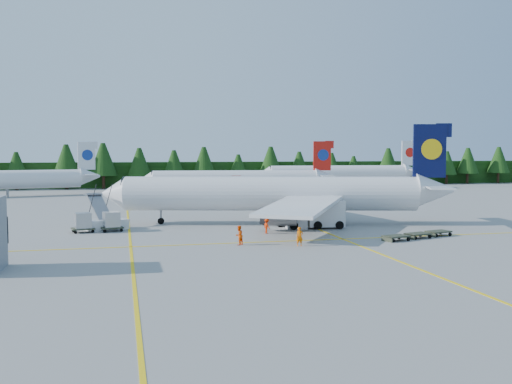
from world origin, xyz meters
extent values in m
plane|color=gray|center=(0.00, 0.00, 0.00)|extent=(320.00, 320.00, 0.00)
cube|color=yellow|center=(-14.00, 20.00, 0.01)|extent=(0.25, 120.00, 0.01)
cube|color=yellow|center=(6.00, 20.00, 0.01)|extent=(0.25, 120.00, 0.01)
cube|color=yellow|center=(0.00, -6.00, 0.01)|extent=(80.00, 0.25, 0.01)
cube|color=black|center=(0.00, 82.00, 3.00)|extent=(220.00, 4.00, 6.00)
cylinder|color=silver|center=(2.11, 6.70, 3.57)|extent=(33.64, 11.91, 3.96)
cone|color=silver|center=(-15.58, 11.07, 3.57)|extent=(3.64, 4.51, 3.96)
cube|color=#070C34|center=(19.90, 2.32, 8.52)|extent=(3.74, 1.24, 6.14)
cube|color=silver|center=(7.01, 14.17, 2.97)|extent=(7.00, 15.24, 1.12)
cylinder|color=slate|center=(4.45, 12.04, 1.58)|extent=(3.77, 2.83, 2.08)
cube|color=silver|center=(2.98, -2.18, 2.97)|extent=(12.89, 15.75, 1.12)
cylinder|color=slate|center=(1.70, 0.89, 1.58)|extent=(3.77, 2.83, 2.08)
cylinder|color=slate|center=(-10.31, 9.77, 0.84)|extent=(0.24, 0.24, 1.68)
cylinder|color=silver|center=(5.94, 47.04, 3.21)|extent=(30.55, 6.50, 3.57)
cone|color=silver|center=(-10.40, 48.64, 3.21)|extent=(2.83, 3.80, 3.57)
cube|color=red|center=(22.38, 45.44, 7.68)|extent=(3.41, 0.64, 5.53)
cube|color=silver|center=(9.35, 54.33, 2.68)|extent=(8.11, 14.22, 1.01)
cylinder|color=slate|center=(7.33, 52.11, 1.43)|extent=(3.20, 2.16, 1.87)
cube|color=silver|center=(7.87, 39.23, 2.68)|extent=(10.26, 14.41, 1.01)
cylinder|color=slate|center=(6.33, 41.80, 1.43)|extent=(3.20, 2.16, 1.87)
cylinder|color=slate|center=(-5.53, 48.16, 0.76)|extent=(0.21, 0.21, 1.52)
cube|color=silver|center=(-21.54, 61.26, 7.64)|extent=(3.36, 1.09, 5.51)
cylinder|color=silver|center=(34.51, 67.95, 3.40)|extent=(32.32, 5.76, 3.78)
cone|color=silver|center=(17.15, 69.02, 3.40)|extent=(2.88, 3.94, 3.78)
cube|color=silver|center=(51.97, 66.87, 8.13)|extent=(3.61, 0.55, 5.86)
cylinder|color=slate|center=(22.32, 68.70, 0.76)|extent=(0.23, 0.23, 1.51)
cube|color=silver|center=(-16.33, 6.00, 0.55)|extent=(4.72, 3.67, 1.10)
cube|color=slate|center=(-17.11, 7.83, 2.29)|extent=(3.03, 4.29, 2.96)
cube|color=slate|center=(-17.90, 9.67, 3.64)|extent=(2.12, 1.81, 0.12)
cube|color=white|center=(3.93, 2.48, 1.15)|extent=(2.48, 2.48, 2.29)
cube|color=black|center=(3.93, 2.48, 1.69)|extent=(2.14, 2.32, 0.98)
cube|color=white|center=(7.17, 2.00, 1.64)|extent=(4.23, 2.95, 2.84)
cube|color=#2F3627|center=(10.52, -8.16, 0.44)|extent=(2.67, 2.04, 0.14)
cube|color=#2F3627|center=(13.32, -7.20, 0.44)|extent=(2.67, 2.04, 0.14)
cube|color=#2F3627|center=(16.12, -6.23, 0.44)|extent=(2.67, 2.04, 0.14)
cube|color=#2F3627|center=(-18.72, 4.50, 0.41)|extent=(2.58, 2.20, 0.14)
cube|color=#A4A6A9|center=(-18.72, 4.50, 1.27)|extent=(1.89, 1.85, 1.58)
cube|color=#2F3627|center=(-15.82, 4.66, 0.41)|extent=(2.58, 2.20, 0.14)
cube|color=#A4A6A9|center=(-15.82, 4.66, 1.27)|extent=(1.89, 1.85, 1.58)
imported|color=#FF6C05|center=(0.71, -8.95, 0.85)|extent=(0.64, 0.43, 1.71)
imported|color=#F94A05|center=(-4.46, -7.17, 0.88)|extent=(1.08, 1.07, 1.76)
imported|color=red|center=(-0.19, -0.63, 0.78)|extent=(0.59, 0.73, 1.55)
camera|label=1|loc=(-14.62, -57.13, 8.37)|focal=40.00mm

